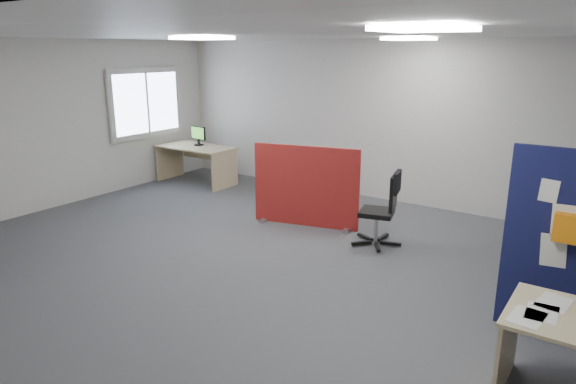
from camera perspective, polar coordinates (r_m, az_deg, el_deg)
The scene contains 10 objects.
floor at distance 6.17m, azimuth -1.41°, elevation -8.64°, with size 9.00×9.00×0.00m, color #4D4F54.
ceiling at distance 5.63m, azimuth -1.60°, elevation 17.30°, with size 9.00×7.00×0.02m, color white.
wall_back at distance 8.78m, azimuth 12.13°, elevation 7.53°, with size 9.00×0.02×2.70m, color silver.
wall_left at distance 9.11m, azimuth -25.26°, elevation 6.67°, with size 0.02×7.00×2.70m, color silver.
window at distance 10.19m, azimuth -15.45°, elevation 9.52°, with size 0.06×1.70×1.30m.
ceiling_lights at distance 6.01m, azimuth 5.01°, elevation 16.86°, with size 4.10×4.10×0.04m.
red_divider at distance 7.49m, azimuth 1.99°, elevation 0.54°, with size 1.56×0.43×1.20m.
second_desk at distance 10.13m, azimuth -10.05°, elevation 4.07°, with size 1.53×0.76×0.73m.
monitor_second at distance 10.11m, azimuth -9.94°, elevation 6.28°, with size 0.41×0.18×0.37m.
office_chair at distance 6.84m, azimuth 10.74°, elevation -1.35°, with size 0.67×0.65×1.00m.
Camera 1 is at (3.30, -4.55, 2.54)m, focal length 32.00 mm.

